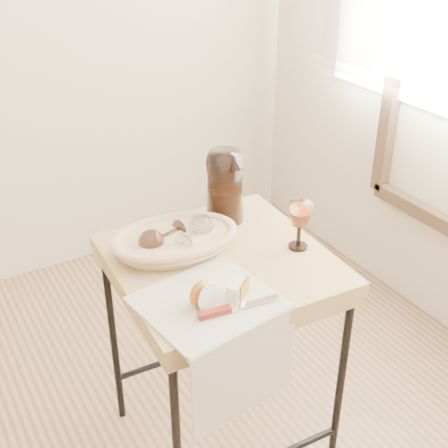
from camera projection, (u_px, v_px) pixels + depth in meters
side_table at (221, 358)px, 1.90m from camera, size 0.63×0.63×0.76m
tea_towel at (208, 302)px, 1.52m from camera, size 0.36×0.34×0.01m
bread_basket at (175, 242)px, 1.73m from camera, size 0.36×0.26×0.06m
goblet_lying_a at (164, 236)px, 1.72m from camera, size 0.13×0.10×0.07m
goblet_lying_b at (193, 234)px, 1.73m from camera, size 0.15×0.13×0.08m
pitcher at (225, 187)px, 1.85m from camera, size 0.18×0.25×0.27m
wine_goblet at (299, 226)px, 1.72m from camera, size 0.09×0.09×0.15m
apple_half at (201, 293)px, 1.49m from camera, size 0.08×0.06×0.07m
apple_wedge at (236, 289)px, 1.53m from camera, size 0.07×0.06×0.04m
table_knife at (236, 307)px, 1.49m from camera, size 0.22×0.05×0.02m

